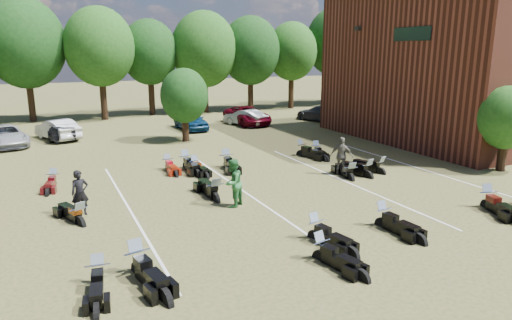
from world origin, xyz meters
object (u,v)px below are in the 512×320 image
person_green (233,183)px  motorcycle_3 (315,239)px  car_4 (191,120)px  motorcycle_0 (99,285)px  person_black (80,193)px  person_grey (342,156)px  motorcycle_14 (54,186)px

person_green → motorcycle_3: bearing=67.5°
car_4 → motorcycle_0: bearing=-114.6°
person_black → person_grey: bearing=-5.7°
person_green → motorcycle_0: size_ratio=0.93×
person_black → motorcycle_3: (6.78, -5.72, -0.87)m
person_grey → motorcycle_14: size_ratio=0.96×
car_4 → person_black: (-9.46, -16.56, 0.12)m
person_grey → motorcycle_0: bearing=74.1°
person_black → person_grey: 12.29m
person_green → motorcycle_3: 4.45m
person_green → person_black: bearing=-54.3°
motorcycle_0 → motorcycle_14: 10.45m
person_green → person_grey: person_green is taller
person_black → motorcycle_0: bearing=-98.9°
person_black → person_grey: person_grey is taller
motorcycle_3 → person_grey: bearing=38.4°
motorcycle_0 → motorcycle_3: size_ratio=0.93×
person_green → motorcycle_14: bearing=-82.7°
car_4 → person_grey: size_ratio=2.28×
motorcycle_14 → person_black: bearing=-68.1°
person_grey → motorcycle_0: (-12.34, -6.36, -0.96)m
person_black → person_green: size_ratio=0.89×
motorcycle_14 → motorcycle_0: bearing=-74.0°
car_4 → person_grey: 16.26m
motorcycle_3 → motorcycle_14: bearing=116.0°
motorcycle_0 → person_grey: bearing=35.8°
motorcycle_3 → car_4: bearing=72.8°
car_4 → person_green: (-3.89, -18.11, 0.23)m
person_grey → motorcycle_0: person_grey is taller
motorcycle_0 → motorcycle_14: bearing=102.7°
person_green → car_4: bearing=-140.9°
person_black → car_4: bearing=52.0°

